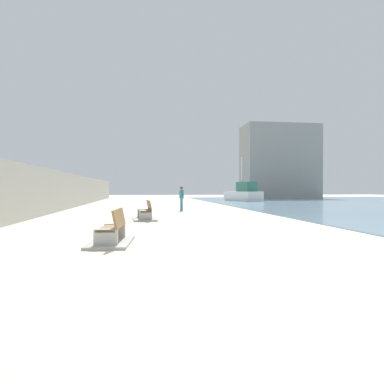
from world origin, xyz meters
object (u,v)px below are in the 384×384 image
Objects in this scene: bench_near at (112,236)px; person_walking at (182,196)px; boat_distant at (244,194)px; bench_far at (145,215)px.

person_walking is at bearing 76.00° from bench_near.
person_walking is 0.30× the size of boat_distant.
bench_near is 7.35m from bench_far.
person_walking is (2.61, 7.00, 0.77)m from bench_far.
bench_far is 1.26× the size of person_walking.
bench_near is at bearing -112.89° from boat_distant.
bench_near and bench_far have the same top height.
boat_distant reaches higher than bench_near.
boat_distant is (13.35, 31.63, 0.68)m from bench_near.
bench_near is at bearing -97.48° from bench_far.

